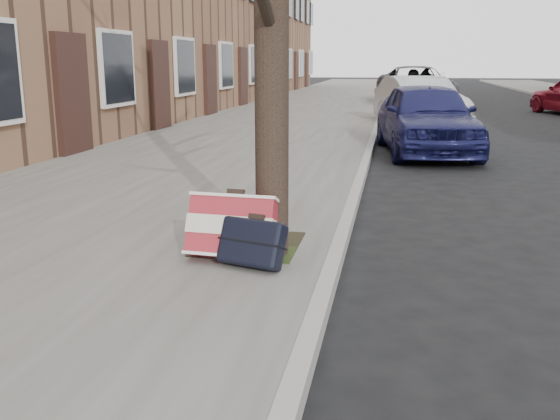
% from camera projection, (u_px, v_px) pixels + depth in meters
% --- Properties ---
extents(ground, '(120.00, 120.00, 0.00)m').
position_uv_depth(ground, '(519.00, 335.00, 3.86)').
color(ground, black).
rests_on(ground, ground).
extents(near_sidewalk, '(5.00, 70.00, 0.12)m').
position_uv_depth(near_sidewalk, '(299.00, 115.00, 18.84)').
color(near_sidewalk, gray).
rests_on(near_sidewalk, ground).
extents(house_near, '(6.80, 40.00, 7.00)m').
position_uv_depth(house_near, '(123.00, 1.00, 20.03)').
color(house_near, brown).
rests_on(house_near, ground).
extents(dirt_patch, '(0.85, 0.85, 0.02)m').
position_uv_depth(dirt_patch, '(249.00, 244.00, 5.33)').
color(dirt_patch, black).
rests_on(dirt_patch, near_sidewalk).
extents(suitcase_red, '(0.71, 0.42, 0.53)m').
position_uv_depth(suitcase_red, '(232.00, 228.00, 4.86)').
color(suitcase_red, maroon).
rests_on(suitcase_red, near_sidewalk).
extents(suitcase_navy, '(0.57, 0.43, 0.40)m').
position_uv_depth(suitcase_navy, '(252.00, 242.00, 4.70)').
color(suitcase_navy, black).
rests_on(suitcase_navy, near_sidewalk).
extents(car_near_front, '(2.03, 3.98, 1.30)m').
position_uv_depth(car_near_front, '(426.00, 118.00, 11.26)').
color(car_near_front, '#161848').
rests_on(car_near_front, ground).
extents(car_near_mid, '(2.39, 4.08, 1.27)m').
position_uv_depth(car_near_mid, '(419.00, 102.00, 15.55)').
color(car_near_mid, '#B8BBC1').
rests_on(car_near_mid, ground).
extents(car_near_back, '(3.08, 5.51, 1.46)m').
position_uv_depth(car_near_back, '(415.00, 86.00, 23.06)').
color(car_near_back, '#3B3A3F').
rests_on(car_near_back, ground).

